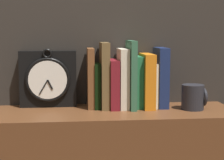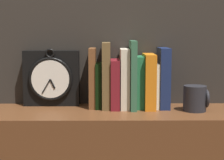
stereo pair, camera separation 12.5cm
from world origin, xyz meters
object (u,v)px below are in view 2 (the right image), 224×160
at_px(book_slot2_brown, 106,75).
at_px(book_slot5_green, 133,75).
at_px(clock, 51,78).
at_px(book_slot3_maroon, 115,84).
at_px(mug, 195,98).
at_px(book_slot1_black, 99,85).
at_px(book_slot9_navy, 163,78).
at_px(book_slot4_cream, 125,78).
at_px(book_slot7_orange, 149,81).
at_px(book_slot0_brown, 93,78).
at_px(book_slot6_green, 140,82).
at_px(book_slot8_white, 156,85).

xyz_separation_m(book_slot2_brown, book_slot5_green, (0.10, -0.01, 0.00)).
distance_m(clock, book_slot3_maroon, 0.25).
height_order(book_slot5_green, mug, book_slot5_green).
xyz_separation_m(book_slot1_black, book_slot9_navy, (0.25, -0.01, 0.03)).
relative_size(book_slot3_maroon, mug, 1.96).
bearing_deg(book_slot5_green, book_slot2_brown, 174.02).
bearing_deg(book_slot2_brown, book_slot9_navy, 0.81).
relative_size(book_slot2_brown, mug, 2.66).
bearing_deg(book_slot4_cream, book_slot3_maroon, -176.85).
bearing_deg(book_slot1_black, book_slot5_green, -8.25).
bearing_deg(book_slot7_orange, book_slot2_brown, 177.59).
bearing_deg(book_slot2_brown, book_slot0_brown, 168.29).
xyz_separation_m(book_slot3_maroon, book_slot9_navy, (0.19, 0.01, 0.02)).
relative_size(book_slot5_green, mug, 2.73).
height_order(book_slot7_orange, mug, book_slot7_orange).
height_order(book_slot4_cream, book_slot7_orange, book_slot4_cream).
xyz_separation_m(book_slot6_green, book_slot8_white, (0.06, 0.00, -0.01)).
relative_size(book_slot5_green, book_slot8_white, 1.51).
bearing_deg(book_slot2_brown, book_slot6_green, 1.96).
bearing_deg(book_slot3_maroon, book_slot8_white, 3.56).
height_order(book_slot3_maroon, book_slot7_orange, book_slot7_orange).
bearing_deg(mug, book_slot2_brown, 168.53).
bearing_deg(book_slot6_green, book_slot9_navy, -0.79).
distance_m(book_slot6_green, mug, 0.22).
bearing_deg(book_slot9_navy, book_slot6_green, 179.21).
bearing_deg(book_slot5_green, book_slot4_cream, 164.42).
bearing_deg(book_slot5_green, clock, 171.04).
distance_m(book_slot1_black, book_slot8_white, 0.22).
bearing_deg(book_slot5_green, mug, -13.83).
relative_size(book_slot0_brown, mug, 2.43).
bearing_deg(mug, book_slot8_white, 152.18).
relative_size(book_slot4_cream, book_slot9_navy, 0.99).
bearing_deg(mug, book_slot7_orange, 160.13).
xyz_separation_m(clock, book_slot4_cream, (0.29, -0.04, 0.00)).
xyz_separation_m(clock, book_slot8_white, (0.41, -0.03, -0.02)).
bearing_deg(book_slot1_black, mug, -11.83).
bearing_deg(clock, book_slot8_white, -4.72).
xyz_separation_m(clock, book_slot0_brown, (0.16, -0.03, 0.01)).
relative_size(book_slot1_black, book_slot2_brown, 0.68).
relative_size(book_slot5_green, book_slot6_green, 1.30).
bearing_deg(mug, clock, 168.98).
distance_m(book_slot8_white, mug, 0.16).
xyz_separation_m(book_slot0_brown, mug, (0.38, -0.08, -0.07)).
bearing_deg(book_slot4_cream, mug, -14.04).
height_order(book_slot0_brown, book_slot2_brown, book_slot2_brown).
xyz_separation_m(book_slot6_green, book_slot9_navy, (0.09, -0.00, 0.02)).
relative_size(book_slot2_brown, book_slot8_white, 1.47).
height_order(clock, book_slot8_white, clock).
distance_m(book_slot0_brown, book_slot6_green, 0.18).
xyz_separation_m(book_slot4_cream, book_slot5_green, (0.03, -0.01, 0.02)).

